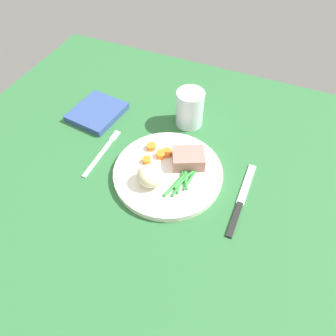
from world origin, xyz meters
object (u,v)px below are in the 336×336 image
dinner_plate (168,173)px  knife (241,200)px  fork (102,153)px  meat_portion (188,158)px  napkin (97,112)px  water_glass (190,111)px

dinner_plate → knife: 17.67cm
knife → fork: bearing=-177.7°
dinner_plate → meat_portion: (3.43, 4.01, 2.47)cm
fork → knife: 35.47cm
meat_portion → knife: (14.22, -4.29, -3.07)cm
meat_portion → fork: meat_portion is taller
fork → napkin: bearing=121.4°
meat_portion → fork: (-21.25, -4.26, -3.07)cm
knife → water_glass: (-19.62, 19.15, 4.00)cm
meat_portion → knife: size_ratio=0.36×
meat_portion → water_glass: water_glass is taller
meat_portion → napkin: 31.04cm
fork → water_glass: water_glass is taller
dinner_plate → fork: dinner_plate is taller
meat_portion → water_glass: size_ratio=0.74×
fork → meat_portion: bearing=7.3°
knife → meat_portion: bearing=165.5°
dinner_plate → water_glass: bearing=95.9°
fork → napkin: (-8.67, 12.20, 0.67)cm
dinner_plate → water_glass: size_ratio=2.57×
napkin → meat_portion: bearing=-14.9°
dinner_plate → fork: bearing=-179.2°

